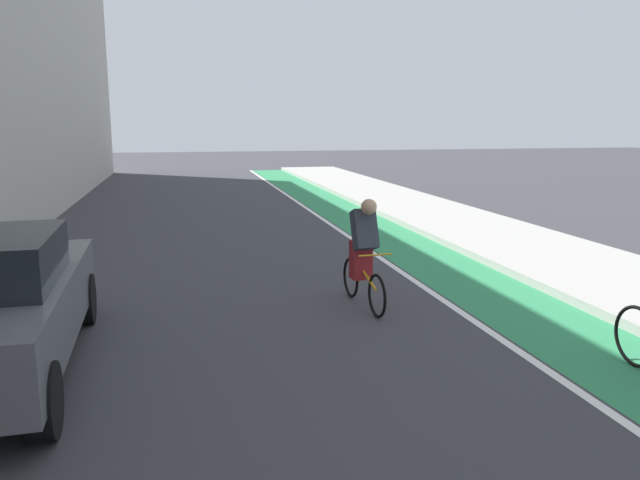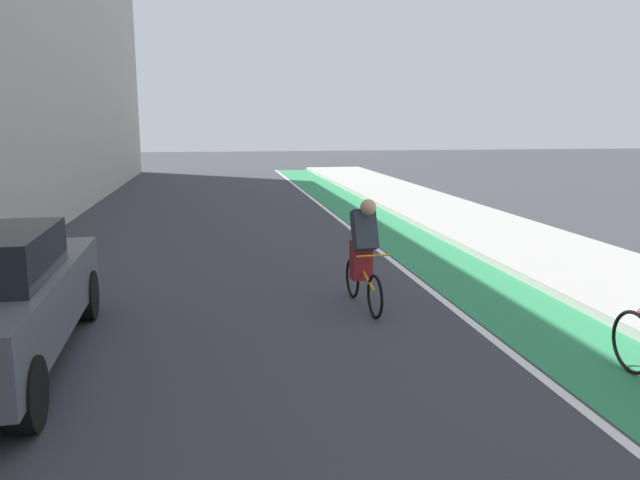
% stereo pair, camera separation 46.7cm
% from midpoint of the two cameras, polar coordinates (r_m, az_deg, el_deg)
% --- Properties ---
extents(ground_plane, '(89.48, 89.48, 0.00)m').
position_cam_midpoint_polar(ground_plane, '(12.05, -4.86, -1.77)').
color(ground_plane, '#38383D').
extents(bike_lane_paint, '(1.60, 40.67, 0.00)m').
position_cam_midpoint_polar(bike_lane_paint, '(14.65, 8.14, 0.42)').
color(bike_lane_paint, '#2D8451').
rests_on(bike_lane_paint, ground).
extents(lane_divider_stripe, '(0.12, 40.67, 0.00)m').
position_cam_midpoint_polar(lane_divider_stripe, '(14.41, 4.73, 0.32)').
color(lane_divider_stripe, white).
rests_on(lane_divider_stripe, ground).
extents(sidewalk_right, '(2.97, 40.67, 0.14)m').
position_cam_midpoint_polar(sidewalk_right, '(15.48, 16.23, 0.92)').
color(sidewalk_right, '#A8A59E').
rests_on(sidewalk_right, ground).
extents(cyclist_far, '(0.48, 1.65, 1.58)m').
position_cam_midpoint_polar(cyclist_far, '(8.79, 5.52, -1.15)').
color(cyclist_far, black).
rests_on(cyclist_far, ground).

